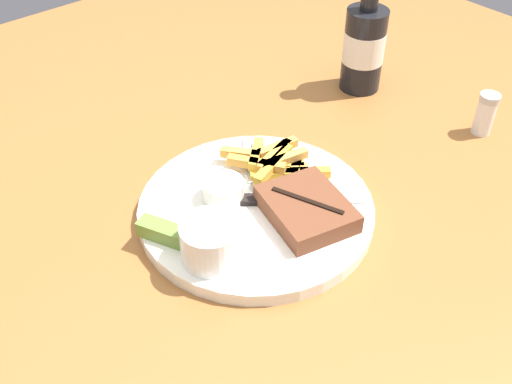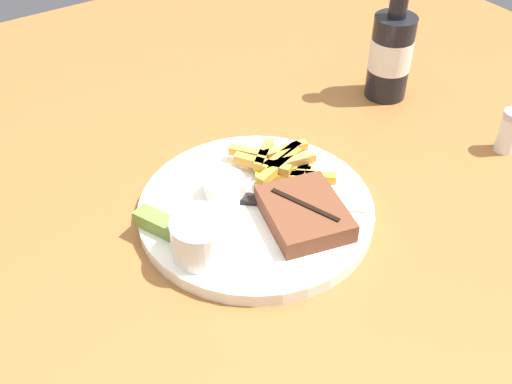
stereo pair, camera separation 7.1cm
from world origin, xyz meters
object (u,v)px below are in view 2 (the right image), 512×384
object	(u,v)px
dinner_plate	(256,209)
steak_portion	(304,213)
fork_utensil	(258,165)
salt_shaker	(509,131)
coleslaw_cup	(201,235)
pickle_spear	(160,224)
knife_utensil	(285,201)
dipping_sauce_cup	(225,187)
beer_bottle	(391,52)

from	to	relation	value
dinner_plate	steak_portion	bearing A→B (deg)	28.70
fork_utensil	salt_shaker	bearing A→B (deg)	101.38
coleslaw_cup	fork_utensil	xyz separation A→B (m)	(-0.10, 0.14, -0.03)
fork_utensil	pickle_spear	bearing A→B (deg)	-41.50
dinner_plate	fork_utensil	distance (m)	0.08
fork_utensil	knife_utensil	bearing A→B (deg)	26.14
dipping_sauce_cup	knife_utensil	xyz separation A→B (m)	(0.05, 0.06, -0.01)
coleslaw_cup	knife_utensil	distance (m)	0.13
dipping_sauce_cup	coleslaw_cup	bearing A→B (deg)	-46.54
coleslaw_cup	fork_utensil	bearing A→B (deg)	124.54
dipping_sauce_cup	beer_bottle	bearing A→B (deg)	103.93
beer_bottle	steak_portion	bearing A→B (deg)	-59.23
salt_shaker	steak_portion	bearing A→B (deg)	-94.46
knife_utensil	pickle_spear	bearing A→B (deg)	-156.56
steak_portion	beer_bottle	bearing A→B (deg)	120.77
beer_bottle	pickle_spear	bearing A→B (deg)	-77.75
dipping_sauce_cup	beer_bottle	xyz separation A→B (m)	(-0.09, 0.36, 0.04)
steak_portion	fork_utensil	size ratio (longest dim) A/B	1.11
dipping_sauce_cup	pickle_spear	distance (m)	0.10
coleslaw_cup	fork_utensil	size ratio (longest dim) A/B	0.59
dinner_plate	steak_portion	distance (m)	0.07
pickle_spear	dinner_plate	bearing A→B (deg)	78.18
coleslaw_cup	knife_utensil	world-z (taller)	coleslaw_cup
coleslaw_cup	pickle_spear	world-z (taller)	coleslaw_cup
steak_portion	dinner_plate	bearing A→B (deg)	-151.30
fork_utensil	beer_bottle	bearing A→B (deg)	137.36
dinner_plate	beer_bottle	xyz separation A→B (m)	(-0.12, 0.34, 0.07)
knife_utensil	coleslaw_cup	bearing A→B (deg)	-133.30
dipping_sauce_cup	knife_utensil	world-z (taller)	dipping_sauce_cup
dipping_sauce_cup	pickle_spear	bearing A→B (deg)	-84.16
steak_portion	salt_shaker	world-z (taller)	salt_shaker
pickle_spear	beer_bottle	bearing A→B (deg)	102.25
steak_portion	coleslaw_cup	bearing A→B (deg)	-99.88
beer_bottle	fork_utensil	bearing A→B (deg)	-78.16
steak_portion	knife_utensil	size ratio (longest dim) A/B	0.93
salt_shaker	dinner_plate	bearing A→B (deg)	-102.67
steak_portion	coleslaw_cup	distance (m)	0.13
dinner_plate	coleslaw_cup	size ratio (longest dim) A/B	4.31
fork_utensil	beer_bottle	distance (m)	0.30
steak_portion	fork_utensil	bearing A→B (deg)	173.48
fork_utensil	knife_utensil	world-z (taller)	knife_utensil
dinner_plate	fork_utensil	xyz separation A→B (m)	(-0.06, 0.05, 0.01)
steak_portion	knife_utensil	xyz separation A→B (m)	(-0.04, 0.00, -0.01)
dipping_sauce_cup	salt_shaker	world-z (taller)	salt_shaker
pickle_spear	dipping_sauce_cup	bearing A→B (deg)	95.84
steak_portion	fork_utensil	distance (m)	0.12
beer_bottle	salt_shaker	bearing A→B (deg)	10.15
coleslaw_cup	pickle_spear	distance (m)	0.07
fork_utensil	knife_utensil	size ratio (longest dim) A/B	0.84
steak_portion	beer_bottle	world-z (taller)	beer_bottle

